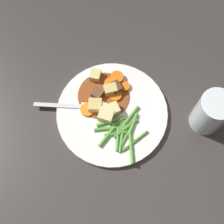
{
  "coord_description": "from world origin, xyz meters",
  "views": [
    {
      "loc": [
        -0.25,
        0.09,
        0.71
      ],
      "look_at": [
        0.0,
        0.0,
        0.01
      ],
      "focal_mm": 49.66,
      "sensor_mm": 36.0,
      "label": 1
    }
  ],
  "objects_px": {
    "potato_chunk_0": "(110,109)",
    "meat_chunk_0": "(116,88)",
    "carrot_slice_2": "(117,78)",
    "potato_chunk_4": "(95,106)",
    "dinner_plate": "(112,113)",
    "potato_chunk_3": "(106,116)",
    "potato_chunk_5": "(104,109)",
    "carrot_slice_0": "(87,110)",
    "meat_chunk_1": "(98,94)",
    "water_glass": "(211,113)",
    "potato_chunk_2": "(95,75)",
    "carrot_slice_3": "(115,95)",
    "potato_chunk_1": "(110,90)",
    "fork": "(72,106)",
    "carrot_slice_4": "(125,86)",
    "carrot_slice_1": "(110,84)"
  },
  "relations": [
    {
      "from": "meat_chunk_1",
      "to": "water_glass",
      "type": "relative_size",
      "value": 0.23
    },
    {
      "from": "meat_chunk_1",
      "to": "carrot_slice_0",
      "type": "bearing_deg",
      "value": 129.87
    },
    {
      "from": "meat_chunk_0",
      "to": "potato_chunk_4",
      "type": "bearing_deg",
      "value": 115.56
    },
    {
      "from": "dinner_plate",
      "to": "carrot_slice_4",
      "type": "height_order",
      "value": "carrot_slice_4"
    },
    {
      "from": "carrot_slice_3",
      "to": "potato_chunk_1",
      "type": "xyz_separation_m",
      "value": [
        0.01,
        0.01,
        0.01
      ]
    },
    {
      "from": "meat_chunk_0",
      "to": "meat_chunk_1",
      "type": "distance_m",
      "value": 0.05
    },
    {
      "from": "carrot_slice_0",
      "to": "meat_chunk_1",
      "type": "height_order",
      "value": "meat_chunk_1"
    },
    {
      "from": "potato_chunk_1",
      "to": "potato_chunk_4",
      "type": "bearing_deg",
      "value": 120.72
    },
    {
      "from": "dinner_plate",
      "to": "potato_chunk_4",
      "type": "relative_size",
      "value": 8.58
    },
    {
      "from": "potato_chunk_3",
      "to": "potato_chunk_5",
      "type": "bearing_deg",
      "value": -0.87
    },
    {
      "from": "meat_chunk_1",
      "to": "dinner_plate",
      "type": "bearing_deg",
      "value": -160.28
    },
    {
      "from": "carrot_slice_2",
      "to": "potato_chunk_4",
      "type": "distance_m",
      "value": 0.09
    },
    {
      "from": "potato_chunk_0",
      "to": "potato_chunk_4",
      "type": "relative_size",
      "value": 1.05
    },
    {
      "from": "carrot_slice_3",
      "to": "potato_chunk_4",
      "type": "distance_m",
      "value": 0.06
    },
    {
      "from": "dinner_plate",
      "to": "potato_chunk_0",
      "type": "distance_m",
      "value": 0.02
    },
    {
      "from": "potato_chunk_5",
      "to": "meat_chunk_0",
      "type": "height_order",
      "value": "same"
    },
    {
      "from": "potato_chunk_5",
      "to": "meat_chunk_0",
      "type": "relative_size",
      "value": 0.91
    },
    {
      "from": "carrot_slice_0",
      "to": "carrot_slice_3",
      "type": "distance_m",
      "value": 0.08
    },
    {
      "from": "carrot_slice_1",
      "to": "fork",
      "type": "relative_size",
      "value": 0.18
    },
    {
      "from": "carrot_slice_1",
      "to": "carrot_slice_2",
      "type": "distance_m",
      "value": 0.02
    },
    {
      "from": "carrot_slice_2",
      "to": "potato_chunk_2",
      "type": "distance_m",
      "value": 0.05
    },
    {
      "from": "potato_chunk_2",
      "to": "dinner_plate",
      "type": "bearing_deg",
      "value": -174.87
    },
    {
      "from": "potato_chunk_2",
      "to": "water_glass",
      "type": "relative_size",
      "value": 0.25
    },
    {
      "from": "potato_chunk_0",
      "to": "potato_chunk_1",
      "type": "xyz_separation_m",
      "value": [
        0.05,
        -0.02,
        -0.0
      ]
    },
    {
      "from": "carrot_slice_2",
      "to": "potato_chunk_0",
      "type": "relative_size",
      "value": 1.0
    },
    {
      "from": "dinner_plate",
      "to": "carrot_slice_2",
      "type": "relative_size",
      "value": 8.13
    },
    {
      "from": "carrot_slice_3",
      "to": "carrot_slice_4",
      "type": "height_order",
      "value": "carrot_slice_3"
    },
    {
      "from": "carrot_slice_2",
      "to": "potato_chunk_1",
      "type": "bearing_deg",
      "value": 137.13
    },
    {
      "from": "potato_chunk_5",
      "to": "meat_chunk_1",
      "type": "relative_size",
      "value": 0.99
    },
    {
      "from": "potato_chunk_3",
      "to": "water_glass",
      "type": "bearing_deg",
      "value": -109.49
    },
    {
      "from": "potato_chunk_4",
      "to": "carrot_slice_3",
      "type": "bearing_deg",
      "value": -74.99
    },
    {
      "from": "fork",
      "to": "meat_chunk_1",
      "type": "bearing_deg",
      "value": -82.87
    },
    {
      "from": "potato_chunk_4",
      "to": "potato_chunk_5",
      "type": "distance_m",
      "value": 0.02
    },
    {
      "from": "dinner_plate",
      "to": "potato_chunk_5",
      "type": "height_order",
      "value": "potato_chunk_5"
    },
    {
      "from": "potato_chunk_1",
      "to": "meat_chunk_0",
      "type": "height_order",
      "value": "potato_chunk_1"
    },
    {
      "from": "dinner_plate",
      "to": "carrot_slice_2",
      "type": "distance_m",
      "value": 0.09
    },
    {
      "from": "dinner_plate",
      "to": "carrot_slice_0",
      "type": "relative_size",
      "value": 7.9
    },
    {
      "from": "water_glass",
      "to": "potato_chunk_2",
      "type": "bearing_deg",
      "value": 48.5
    },
    {
      "from": "carrot_slice_2",
      "to": "carrot_slice_3",
      "type": "bearing_deg",
      "value": 155.52
    },
    {
      "from": "carrot_slice_0",
      "to": "carrot_slice_4",
      "type": "xyz_separation_m",
      "value": [
        0.03,
        -0.11,
        0.0
      ]
    },
    {
      "from": "potato_chunk_2",
      "to": "potato_chunk_5",
      "type": "xyz_separation_m",
      "value": [
        -0.09,
        0.01,
        0.0
      ]
    },
    {
      "from": "potato_chunk_0",
      "to": "meat_chunk_0",
      "type": "distance_m",
      "value": 0.06
    },
    {
      "from": "potato_chunk_2",
      "to": "fork",
      "type": "height_order",
      "value": "potato_chunk_2"
    },
    {
      "from": "meat_chunk_1",
      "to": "potato_chunk_0",
      "type": "bearing_deg",
      "value": -163.31
    },
    {
      "from": "carrot_slice_1",
      "to": "potato_chunk_0",
      "type": "bearing_deg",
      "value": 161.04
    },
    {
      "from": "carrot_slice_0",
      "to": "meat_chunk_1",
      "type": "relative_size",
      "value": 1.36
    },
    {
      "from": "potato_chunk_1",
      "to": "meat_chunk_1",
      "type": "relative_size",
      "value": 1.23
    },
    {
      "from": "potato_chunk_3",
      "to": "fork",
      "type": "height_order",
      "value": "potato_chunk_3"
    },
    {
      "from": "potato_chunk_3",
      "to": "potato_chunk_4",
      "type": "relative_size",
      "value": 1.07
    },
    {
      "from": "potato_chunk_3",
      "to": "meat_chunk_1",
      "type": "xyz_separation_m",
      "value": [
        0.06,
        0.0,
        -0.0
      ]
    }
  ]
}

